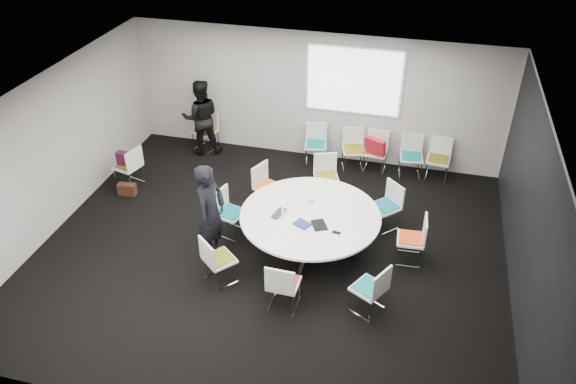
% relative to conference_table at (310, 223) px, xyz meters
% --- Properties ---
extents(room_shell, '(8.08, 7.08, 2.88)m').
position_rel_conference_table_xyz_m(room_shell, '(-0.54, -0.22, 0.84)').
color(room_shell, black).
rests_on(room_shell, ground).
extents(conference_table, '(2.39, 2.39, 0.73)m').
position_rel_conference_table_xyz_m(conference_table, '(0.00, 0.00, 0.00)').
color(conference_table, silver).
rests_on(conference_table, ground).
extents(projection_screen, '(1.90, 0.03, 1.35)m').
position_rel_conference_table_xyz_m(projection_screen, '(0.16, 3.24, 1.29)').
color(projection_screen, white).
rests_on(projection_screen, room_shell).
extents(chair_ring_a, '(0.47, 0.48, 0.88)m').
position_rel_conference_table_xyz_m(chair_ring_a, '(1.71, 0.12, -0.28)').
color(chair_ring_a, silver).
rests_on(chair_ring_a, ground).
extents(chair_ring_b, '(0.64, 0.64, 0.88)m').
position_rel_conference_table_xyz_m(chair_ring_b, '(1.19, 0.97, -0.28)').
color(chair_ring_b, silver).
rests_on(chair_ring_b, ground).
extents(chair_ring_c, '(0.58, 0.57, 0.88)m').
position_rel_conference_table_xyz_m(chair_ring_c, '(-0.05, 1.69, -0.28)').
color(chair_ring_c, silver).
rests_on(chair_ring_c, ground).
extents(chair_ring_d, '(0.59, 0.60, 0.88)m').
position_rel_conference_table_xyz_m(chair_ring_d, '(-1.06, 1.06, -0.28)').
color(chair_ring_d, silver).
rests_on(chair_ring_d, ground).
extents(chair_ring_e, '(0.55, 0.56, 0.88)m').
position_rel_conference_table_xyz_m(chair_ring_e, '(-1.48, 0.07, -0.28)').
color(chair_ring_e, silver).
rests_on(chair_ring_e, ground).
extents(chair_ring_f, '(0.64, 0.64, 0.88)m').
position_rel_conference_table_xyz_m(chair_ring_f, '(-1.23, -1.18, -0.28)').
color(chair_ring_f, silver).
rests_on(chair_ring_f, ground).
extents(chair_ring_g, '(0.47, 0.46, 0.88)m').
position_rel_conference_table_xyz_m(chair_ring_g, '(-0.08, -1.46, -0.28)').
color(chair_ring_g, silver).
rests_on(chair_ring_g, ground).
extents(chair_ring_h, '(0.61, 0.62, 0.88)m').
position_rel_conference_table_xyz_m(chair_ring_h, '(1.19, -1.24, -0.28)').
color(chair_ring_h, silver).
rests_on(chair_ring_h, ground).
extents(chair_back_a, '(0.53, 0.52, 0.88)m').
position_rel_conference_table_xyz_m(chair_back_a, '(-0.53, 2.94, -0.28)').
color(chair_back_a, silver).
rests_on(chair_back_a, ground).
extents(chair_back_b, '(0.56, 0.56, 0.88)m').
position_rel_conference_table_xyz_m(chair_back_b, '(0.30, 2.92, -0.28)').
color(chair_back_b, silver).
rests_on(chair_back_b, ground).
extents(chair_back_c, '(0.49, 0.48, 0.88)m').
position_rel_conference_table_xyz_m(chair_back_c, '(0.77, 2.94, -0.28)').
color(chair_back_c, silver).
rests_on(chair_back_c, ground).
extents(chair_back_d, '(0.52, 0.51, 0.88)m').
position_rel_conference_table_xyz_m(chair_back_d, '(1.52, 2.92, -0.28)').
color(chair_back_d, silver).
rests_on(chair_back_d, ground).
extents(chair_back_e, '(0.50, 0.49, 0.88)m').
position_rel_conference_table_xyz_m(chair_back_e, '(2.07, 2.94, -0.28)').
color(chair_back_e, silver).
rests_on(chair_back_e, ground).
extents(chair_spare_left, '(0.55, 0.56, 0.88)m').
position_rel_conference_table_xyz_m(chair_spare_left, '(-4.01, 1.09, -0.28)').
color(chair_spare_left, silver).
rests_on(chair_spare_left, ground).
extents(chair_person_back, '(0.59, 0.58, 0.88)m').
position_rel_conference_table_xyz_m(chair_person_back, '(-3.07, 2.94, -0.28)').
color(chair_person_back, silver).
rests_on(chair_person_back, ground).
extents(person_main, '(0.53, 0.72, 1.81)m').
position_rel_conference_table_xyz_m(person_main, '(-1.53, -0.63, 0.35)').
color(person_main, black).
rests_on(person_main, ground).
extents(person_back, '(1.03, 0.93, 1.72)m').
position_rel_conference_table_xyz_m(person_back, '(-3.08, 2.78, 0.30)').
color(person_back, black).
rests_on(person_back, ground).
extents(laptop, '(0.29, 0.38, 0.03)m').
position_rel_conference_table_xyz_m(laptop, '(-0.48, -0.13, 0.19)').
color(laptop, '#333338').
rests_on(laptop, conference_table).
extents(laptop_lid, '(0.06, 0.30, 0.22)m').
position_rel_conference_table_xyz_m(laptop_lid, '(-0.47, -0.02, 0.30)').
color(laptop_lid, silver).
rests_on(laptop_lid, conference_table).
extents(notebook_black, '(0.33, 0.37, 0.02)m').
position_rel_conference_table_xyz_m(notebook_black, '(0.21, -0.27, 0.18)').
color(notebook_black, black).
rests_on(notebook_black, conference_table).
extents(tablet_folio, '(0.32, 0.30, 0.03)m').
position_rel_conference_table_xyz_m(tablet_folio, '(-0.07, -0.31, 0.18)').
color(tablet_folio, navy).
rests_on(tablet_folio, conference_table).
extents(papers_right, '(0.32, 0.24, 0.00)m').
position_rel_conference_table_xyz_m(papers_right, '(0.59, 0.29, 0.17)').
color(papers_right, white).
rests_on(papers_right, conference_table).
extents(papers_front, '(0.33, 0.25, 0.00)m').
position_rel_conference_table_xyz_m(papers_front, '(0.70, -0.17, 0.17)').
color(papers_front, white).
rests_on(papers_front, conference_table).
extents(cup, '(0.08, 0.08, 0.09)m').
position_rel_conference_table_xyz_m(cup, '(-0.07, 0.36, 0.22)').
color(cup, white).
rests_on(cup, conference_table).
extents(phone, '(0.15, 0.09, 0.01)m').
position_rel_conference_table_xyz_m(phone, '(0.52, -0.39, 0.18)').
color(phone, black).
rests_on(phone, conference_table).
extents(maroon_bag, '(0.40, 0.15, 0.28)m').
position_rel_conference_table_xyz_m(maroon_bag, '(-4.03, 1.10, 0.06)').
color(maroon_bag, '#41112C').
rests_on(maroon_bag, chair_spare_left).
extents(brown_bag, '(0.37, 0.19, 0.24)m').
position_rel_conference_table_xyz_m(brown_bag, '(-3.92, 0.75, -0.44)').
color(brown_bag, '#351C11').
rests_on(brown_bag, ground).
extents(red_jacket, '(0.47, 0.33, 0.36)m').
position_rel_conference_table_xyz_m(red_jacket, '(0.77, 2.72, 0.14)').
color(red_jacket, '#A71424').
rests_on(red_jacket, chair_back_c).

